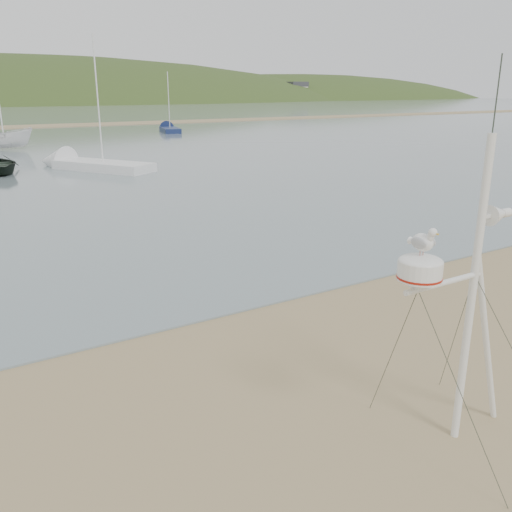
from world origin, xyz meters
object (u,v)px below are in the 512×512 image
sailboat_white_near (74,163)px  sailboat_blue_far (168,129)px  mast_rig (464,360)px  boat_white (2,121)px

sailboat_white_near → sailboat_blue_far: 30.48m
sailboat_white_near → sailboat_blue_far: (16.98, 25.31, 0.00)m
mast_rig → sailboat_white_near: sailboat_white_near is taller
sailboat_white_near → sailboat_blue_far: size_ratio=1.13×
mast_rig → sailboat_blue_far: size_ratio=0.68×
mast_rig → boat_white: 42.94m
sailboat_blue_far → sailboat_white_near: bearing=-123.8°
boat_white → sailboat_blue_far: bearing=-37.2°
boat_white → sailboat_white_near: (1.90, -13.28, -1.92)m
mast_rig → sailboat_white_near: (2.55, 29.64, -0.88)m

